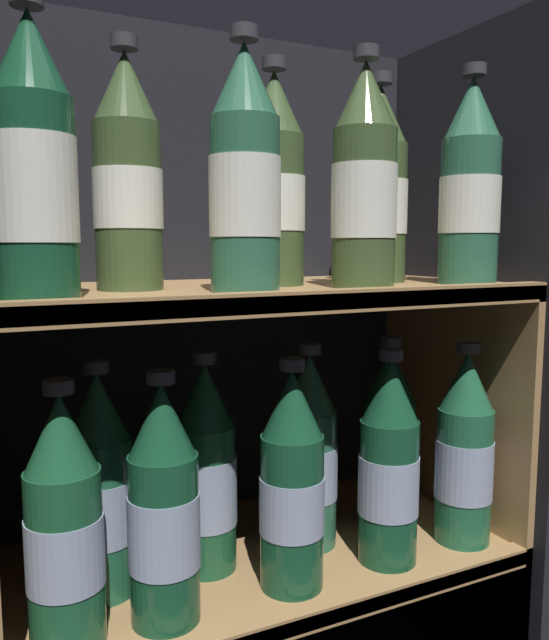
% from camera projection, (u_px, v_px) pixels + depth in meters
% --- Properties ---
extents(fridge_back_wall, '(0.71, 0.02, 0.96)m').
position_uv_depth(fridge_back_wall, '(212.00, 354.00, 0.97)').
color(fridge_back_wall, black).
rests_on(fridge_back_wall, ground_plane).
extents(fridge_side_right, '(0.02, 0.37, 0.96)m').
position_uv_depth(fridge_side_right, '(460.00, 354.00, 0.97)').
color(fridge_side_right, black).
rests_on(fridge_side_right, ground_plane).
extents(shelf_lower, '(0.67, 0.33, 0.24)m').
position_uv_depth(shelf_lower, '(262.00, 583.00, 0.84)').
color(shelf_lower, '#9E7547').
rests_on(shelf_lower, ground_plane).
extents(shelf_upper, '(0.67, 0.33, 0.60)m').
position_uv_depth(shelf_upper, '(260.00, 409.00, 0.82)').
color(shelf_upper, '#9E7547').
rests_on(shelf_upper, ground_plane).
extents(bottle_upper_front_0, '(0.08, 0.08, 0.28)m').
position_uv_depth(bottle_upper_front_0, '(34.00, 167.00, 0.58)').
color(bottle_upper_front_0, '#144228').
rests_on(bottle_upper_front_0, shelf_upper).
extents(bottle_upper_front_1, '(0.08, 0.08, 0.28)m').
position_uv_depth(bottle_upper_front_1, '(245.00, 177.00, 0.68)').
color(bottle_upper_front_1, '#285B42').
rests_on(bottle_upper_front_1, shelf_upper).
extents(bottle_upper_front_2, '(0.08, 0.08, 0.28)m').
position_uv_depth(bottle_upper_front_2, '(364.00, 184.00, 0.74)').
color(bottle_upper_front_2, '#384C28').
rests_on(bottle_upper_front_2, shelf_upper).
extents(bottle_upper_front_3, '(0.08, 0.08, 0.28)m').
position_uv_depth(bottle_upper_front_3, '(470.00, 188.00, 0.82)').
color(bottle_upper_front_3, '#285B42').
rests_on(bottle_upper_front_3, shelf_upper).
extents(bottle_upper_back_0, '(0.08, 0.08, 0.28)m').
position_uv_depth(bottle_upper_back_0, '(128.00, 179.00, 0.71)').
color(bottle_upper_back_0, '#384C28').
rests_on(bottle_upper_back_0, shelf_upper).
extents(bottle_upper_back_1, '(0.08, 0.08, 0.28)m').
position_uv_depth(bottle_upper_back_1, '(274.00, 186.00, 0.79)').
color(bottle_upper_back_1, '#384C28').
rests_on(bottle_upper_back_1, shelf_upper).
extents(bottle_upper_back_2, '(0.08, 0.08, 0.28)m').
position_uv_depth(bottle_upper_back_2, '(379.00, 191.00, 0.86)').
color(bottle_upper_back_2, '#384C28').
rests_on(bottle_upper_back_2, shelf_upper).
extents(bottle_lower_front_0, '(0.08, 0.08, 0.28)m').
position_uv_depth(bottle_lower_front_0, '(64.00, 530.00, 0.63)').
color(bottle_lower_front_0, '#194C2D').
rests_on(bottle_lower_front_0, shelf_lower).
extents(bottle_lower_front_1, '(0.08, 0.08, 0.28)m').
position_uv_depth(bottle_lower_front_1, '(164.00, 511.00, 0.68)').
color(bottle_lower_front_1, '#144228').
rests_on(bottle_lower_front_1, shelf_lower).
extents(bottle_lower_front_2, '(0.08, 0.08, 0.28)m').
position_uv_depth(bottle_lower_front_2, '(293.00, 486.00, 0.75)').
color(bottle_lower_front_2, '#144228').
rests_on(bottle_lower_front_2, shelf_lower).
extents(bottle_lower_front_3, '(0.08, 0.08, 0.28)m').
position_uv_depth(bottle_lower_front_3, '(389.00, 468.00, 0.81)').
color(bottle_lower_front_3, '#144228').
rests_on(bottle_lower_front_3, shelf_lower).
extents(bottle_lower_front_4, '(0.08, 0.08, 0.28)m').
position_uv_depth(bottle_lower_front_4, '(464.00, 454.00, 0.86)').
color(bottle_lower_front_4, '#1E5638').
rests_on(bottle_lower_front_4, shelf_lower).
extents(bottle_lower_back_0, '(0.08, 0.08, 0.28)m').
position_uv_depth(bottle_lower_back_0, '(100.00, 491.00, 0.73)').
color(bottle_lower_back_0, '#1E5638').
rests_on(bottle_lower_back_0, shelf_lower).
extents(bottle_lower_back_1, '(0.08, 0.08, 0.28)m').
position_uv_depth(bottle_lower_back_1, '(206.00, 474.00, 0.79)').
color(bottle_lower_back_1, '#194C2D').
rests_on(bottle_lower_back_1, shelf_lower).
extents(bottle_lower_back_2, '(0.08, 0.08, 0.28)m').
position_uv_depth(bottle_lower_back_2, '(309.00, 456.00, 0.85)').
color(bottle_lower_back_2, '#285B42').
rests_on(bottle_lower_back_2, shelf_lower).
extents(bottle_lower_back_3, '(0.08, 0.08, 0.28)m').
position_uv_depth(bottle_lower_back_3, '(389.00, 443.00, 0.91)').
color(bottle_lower_back_3, '#144228').
rests_on(bottle_lower_back_3, shelf_lower).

